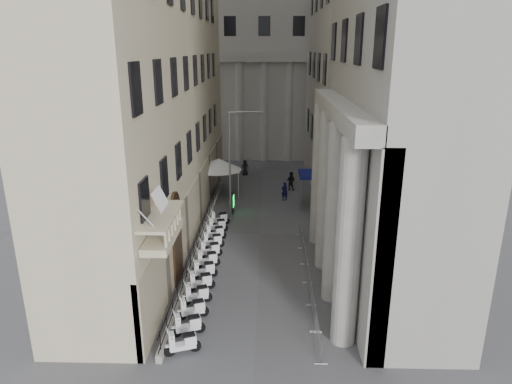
% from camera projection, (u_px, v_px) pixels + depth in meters
% --- Properties ---
extents(far_building, '(22.00, 10.00, 30.00)m').
position_uv_depth(far_building, '(265.00, 36.00, 57.84)').
color(far_building, '#AFACA5').
rests_on(far_building, ground).
extents(iron_fence, '(0.30, 28.00, 1.40)m').
position_uv_depth(iron_fence, '(202.00, 239.00, 33.91)').
color(iron_fence, black).
rests_on(iron_fence, ground).
extents(blue_awning, '(1.60, 3.00, 3.00)m').
position_uv_depth(blue_awning, '(307.00, 205.00, 41.31)').
color(blue_awning, navy).
rests_on(blue_awning, ground).
extents(flag, '(1.00, 1.40, 8.20)m').
position_uv_depth(flag, '(170.00, 350.00, 21.52)').
color(flag, '#9E0C11').
rests_on(flag, ground).
extents(scooter_0, '(1.51, 0.99, 1.50)m').
position_uv_depth(scooter_0, '(183.00, 353.00, 21.28)').
color(scooter_0, white).
rests_on(scooter_0, ground).
extents(scooter_1, '(1.51, 0.99, 1.50)m').
position_uv_depth(scooter_1, '(189.00, 335.00, 22.68)').
color(scooter_1, white).
rests_on(scooter_1, ground).
extents(scooter_2, '(1.51, 0.99, 1.50)m').
position_uv_depth(scooter_2, '(193.00, 318.00, 24.08)').
color(scooter_2, white).
rests_on(scooter_2, ground).
extents(scooter_3, '(1.51, 0.99, 1.50)m').
position_uv_depth(scooter_3, '(197.00, 303.00, 25.47)').
color(scooter_3, white).
rests_on(scooter_3, ground).
extents(scooter_4, '(1.51, 0.99, 1.50)m').
position_uv_depth(scooter_4, '(201.00, 290.00, 26.87)').
color(scooter_4, white).
rests_on(scooter_4, ground).
extents(scooter_5, '(1.51, 0.99, 1.50)m').
position_uv_depth(scooter_5, '(205.00, 278.00, 28.27)').
color(scooter_5, white).
rests_on(scooter_5, ground).
extents(scooter_6, '(1.51, 0.99, 1.50)m').
position_uv_depth(scooter_6, '(208.00, 267.00, 29.67)').
color(scooter_6, white).
rests_on(scooter_6, ground).
extents(scooter_7, '(1.51, 0.99, 1.50)m').
position_uv_depth(scooter_7, '(210.00, 257.00, 31.07)').
color(scooter_7, white).
rests_on(scooter_7, ground).
extents(scooter_8, '(1.51, 0.99, 1.50)m').
position_uv_depth(scooter_8, '(213.00, 248.00, 32.47)').
color(scooter_8, white).
rests_on(scooter_8, ground).
extents(scooter_9, '(1.51, 0.99, 1.50)m').
position_uv_depth(scooter_9, '(215.00, 240.00, 33.87)').
color(scooter_9, white).
rests_on(scooter_9, ground).
extents(scooter_10, '(1.51, 0.99, 1.50)m').
position_uv_depth(scooter_10, '(217.00, 232.00, 35.27)').
color(scooter_10, white).
rests_on(scooter_10, ground).
extents(scooter_11, '(1.51, 0.99, 1.50)m').
position_uv_depth(scooter_11, '(219.00, 225.00, 36.67)').
color(scooter_11, white).
rests_on(scooter_11, ground).
extents(barrier_0, '(0.60, 2.40, 1.10)m').
position_uv_depth(barrier_0, '(318.00, 348.00, 21.68)').
color(barrier_0, '#A7AAAF').
rests_on(barrier_0, ground).
extents(barrier_1, '(0.60, 2.40, 1.10)m').
position_uv_depth(barrier_1, '(313.00, 318.00, 24.07)').
color(barrier_1, '#A7AAAF').
rests_on(barrier_1, ground).
extents(barrier_2, '(0.60, 2.40, 1.10)m').
position_uv_depth(barrier_2, '(309.00, 294.00, 26.45)').
color(barrier_2, '#A7AAAF').
rests_on(barrier_2, ground).
extents(barrier_3, '(0.60, 2.40, 1.10)m').
position_uv_depth(barrier_3, '(306.00, 273.00, 28.83)').
color(barrier_3, '#A7AAAF').
rests_on(barrier_3, ground).
extents(barrier_4, '(0.60, 2.40, 1.10)m').
position_uv_depth(barrier_4, '(303.00, 256.00, 31.21)').
color(barrier_4, '#A7AAAF').
rests_on(barrier_4, ground).
extents(barrier_5, '(0.60, 2.40, 1.10)m').
position_uv_depth(barrier_5, '(301.00, 241.00, 33.59)').
color(barrier_5, '#A7AAAF').
rests_on(barrier_5, ground).
extents(security_tent, '(4.40, 4.40, 3.58)m').
position_uv_depth(security_tent, '(224.00, 166.00, 43.04)').
color(security_tent, white).
rests_on(security_tent, ground).
extents(street_lamp, '(2.88, 0.71, 8.91)m').
position_uv_depth(street_lamp, '(234.00, 156.00, 36.36)').
color(street_lamp, gray).
rests_on(street_lamp, ground).
extents(info_kiosk, '(0.31, 0.87, 1.81)m').
position_uv_depth(info_kiosk, '(232.00, 203.00, 39.04)').
color(info_kiosk, black).
rests_on(info_kiosk, ground).
extents(pedestrian_a, '(0.74, 0.62, 1.75)m').
position_uv_depth(pedestrian_a, '(284.00, 191.00, 42.40)').
color(pedestrian_a, '#0E0E38').
rests_on(pedestrian_a, ground).
extents(pedestrian_b, '(1.10, 0.98, 1.87)m').
position_uv_depth(pedestrian_b, '(291.00, 181.00, 45.47)').
color(pedestrian_b, black).
rests_on(pedestrian_b, ground).
extents(pedestrian_c, '(0.96, 0.74, 1.73)m').
position_uv_depth(pedestrian_c, '(245.00, 168.00, 50.74)').
color(pedestrian_c, black).
rests_on(pedestrian_c, ground).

